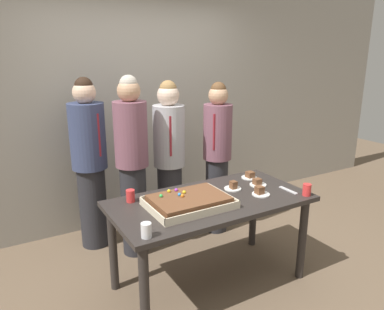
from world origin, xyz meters
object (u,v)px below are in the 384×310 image
(plated_slice_far_left, at_px, (233,187))
(plated_slice_far_right, at_px, (258,183))
(person_far_right_suit, at_px, (132,164))
(sheet_cake, at_px, (189,201))
(drink_cup_middle, at_px, (131,196))
(person_serving_front, at_px, (90,162))
(person_green_shirt_behind, at_px, (169,159))
(person_striped_tie_right, at_px, (217,155))
(party_table, at_px, (211,210))
(drink_cup_nearest, at_px, (146,230))
(plated_slice_near_right, at_px, (260,192))
(drink_cup_far_end, at_px, (307,190))
(cake_server_utensil, at_px, (288,190))
(plated_slice_near_left, at_px, (250,176))

(plated_slice_far_left, distance_m, plated_slice_far_right, 0.25)
(person_far_right_suit, bearing_deg, sheet_cake, -0.02)
(sheet_cake, xyz_separation_m, person_far_right_suit, (-0.14, 0.84, 0.10))
(drink_cup_middle, height_order, person_serving_front, person_serving_front)
(sheet_cake, distance_m, person_serving_front, 1.28)
(person_green_shirt_behind, bearing_deg, person_striped_tie_right, 96.34)
(plated_slice_far_right, relative_size, person_green_shirt_behind, 0.09)
(person_green_shirt_behind, distance_m, person_striped_tie_right, 0.53)
(plated_slice_far_left, xyz_separation_m, person_far_right_suit, (-0.65, 0.72, 0.12))
(party_table, xyz_separation_m, drink_cup_middle, (-0.59, 0.27, 0.15))
(party_table, height_order, drink_cup_nearest, drink_cup_nearest)
(sheet_cake, bearing_deg, drink_cup_middle, 139.49)
(plated_slice_near_right, distance_m, person_green_shirt_behind, 1.09)
(drink_cup_far_end, relative_size, person_green_shirt_behind, 0.06)
(sheet_cake, relative_size, cake_server_utensil, 3.21)
(drink_cup_middle, bearing_deg, drink_cup_nearest, -101.41)
(person_serving_front, xyz_separation_m, person_green_shirt_behind, (0.75, -0.26, -0.01))
(drink_cup_nearest, distance_m, drink_cup_far_end, 1.45)
(plated_slice_near_right, height_order, person_serving_front, person_serving_front)
(plated_slice_far_left, bearing_deg, plated_slice_far_right, -6.89)
(party_table, height_order, drink_cup_far_end, drink_cup_far_end)
(plated_slice_far_right, bearing_deg, plated_slice_near_left, 72.25)
(cake_server_utensil, relative_size, person_green_shirt_behind, 0.12)
(drink_cup_far_end, height_order, person_far_right_suit, person_far_right_suit)
(plated_slice_far_right, distance_m, drink_cup_nearest, 1.31)
(party_table, xyz_separation_m, plated_slice_far_right, (0.54, 0.05, 0.12))
(plated_slice_far_right, distance_m, drink_cup_far_end, 0.44)
(person_serving_front, bearing_deg, person_green_shirt_behind, 50.64)
(person_serving_front, relative_size, person_striped_tie_right, 1.04)
(party_table, height_order, person_serving_front, person_serving_front)
(party_table, xyz_separation_m, cake_server_utensil, (0.68, -0.18, 0.11))
(drink_cup_far_end, xyz_separation_m, person_striped_tie_right, (-0.14, 1.14, 0.04))
(plated_slice_far_right, relative_size, drink_cup_far_end, 1.50)
(person_green_shirt_behind, distance_m, person_far_right_suit, 0.45)
(plated_slice_far_left, bearing_deg, cake_server_utensil, -33.87)
(party_table, relative_size, drink_cup_middle, 16.43)
(person_striped_tie_right, bearing_deg, drink_cup_middle, -21.52)
(person_green_shirt_behind, bearing_deg, plated_slice_near_left, 56.09)
(sheet_cake, xyz_separation_m, person_serving_front, (-0.45, 1.20, 0.08))
(drink_cup_middle, height_order, drink_cup_far_end, same)
(plated_slice_near_right, xyz_separation_m, person_striped_tie_right, (0.19, 0.93, 0.06))
(drink_cup_middle, distance_m, person_striped_tie_right, 1.30)
(party_table, xyz_separation_m, sheet_cake, (-0.23, -0.04, 0.14))
(plated_slice_near_left, bearing_deg, person_striped_tie_right, 90.19)
(plated_slice_near_left, xyz_separation_m, plated_slice_far_right, (-0.06, -0.19, -0.00))
(plated_slice_near_left, xyz_separation_m, drink_cup_middle, (-1.19, 0.03, 0.03))
(drink_cup_nearest, relative_size, drink_cup_far_end, 1.00)
(plated_slice_far_left, bearing_deg, sheet_cake, -166.69)
(plated_slice_near_left, distance_m, cake_server_utensil, 0.43)
(plated_slice_near_right, relative_size, drink_cup_middle, 1.50)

